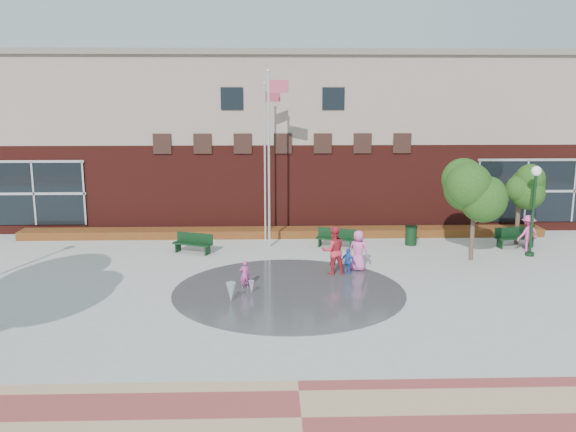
{
  "coord_description": "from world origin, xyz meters",
  "views": [
    {
      "loc": [
        -0.67,
        -18.06,
        7.07
      ],
      "look_at": [
        0.0,
        4.0,
        2.6
      ],
      "focal_mm": 38.0,
      "sensor_mm": 36.0,
      "label": 1
    }
  ],
  "objects_px": {
    "flagpole_left": "(266,154)",
    "child_splash": "(245,275)",
    "trash_can": "(411,235)",
    "bench_left": "(193,247)",
    "flagpole_right": "(270,150)"
  },
  "relations": [
    {
      "from": "flagpole_left",
      "to": "child_splash",
      "type": "relative_size",
      "value": 7.05
    },
    {
      "from": "flagpole_left",
      "to": "trash_can",
      "type": "height_order",
      "value": "flagpole_left"
    },
    {
      "from": "trash_can",
      "to": "child_splash",
      "type": "xyz_separation_m",
      "value": [
        -7.59,
        -6.3,
        0.06
      ]
    },
    {
      "from": "flagpole_left",
      "to": "bench_left",
      "type": "relative_size",
      "value": 4.07
    },
    {
      "from": "flagpole_left",
      "to": "child_splash",
      "type": "height_order",
      "value": "flagpole_left"
    },
    {
      "from": "flagpole_right",
      "to": "trash_can",
      "type": "height_order",
      "value": "flagpole_right"
    },
    {
      "from": "flagpole_left",
      "to": "flagpole_right",
      "type": "bearing_deg",
      "value": -106.39
    },
    {
      "from": "child_splash",
      "to": "flagpole_right",
      "type": "bearing_deg",
      "value": -117.58
    },
    {
      "from": "bench_left",
      "to": "trash_can",
      "type": "bearing_deg",
      "value": 29.65
    },
    {
      "from": "bench_left",
      "to": "flagpole_right",
      "type": "bearing_deg",
      "value": 38.89
    },
    {
      "from": "trash_can",
      "to": "flagpole_left",
      "type": "bearing_deg",
      "value": 169.82
    },
    {
      "from": "bench_left",
      "to": "trash_can",
      "type": "distance_m",
      "value": 10.18
    },
    {
      "from": "trash_can",
      "to": "flagpole_right",
      "type": "bearing_deg",
      "value": -178.2
    },
    {
      "from": "trash_can",
      "to": "child_splash",
      "type": "relative_size",
      "value": 0.87
    },
    {
      "from": "flagpole_right",
      "to": "bench_left",
      "type": "height_order",
      "value": "flagpole_right"
    }
  ]
}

